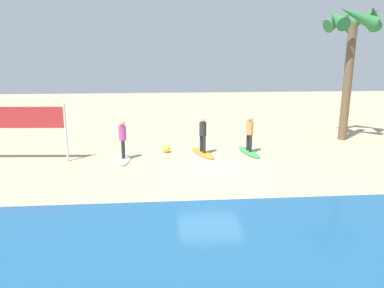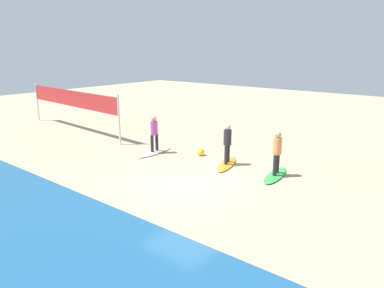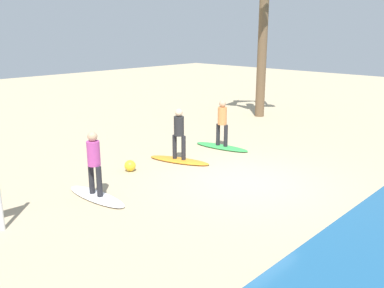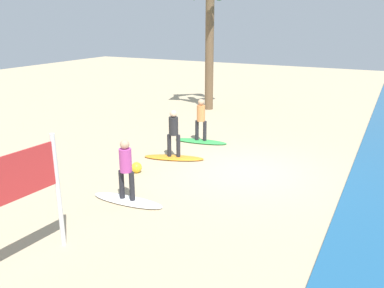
{
  "view_description": "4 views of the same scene",
  "coord_description": "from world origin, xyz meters",
  "px_view_note": "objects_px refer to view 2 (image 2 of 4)",
  "views": [
    {
      "loc": [
        1.87,
        13.62,
        4.5
      ],
      "look_at": [
        0.57,
        -1.67,
        0.72
      ],
      "focal_mm": 34.39,
      "sensor_mm": 36.0,
      "label": 1
    },
    {
      "loc": [
        -7.7,
        9.24,
        4.68
      ],
      "look_at": [
        0.52,
        -0.97,
        1.16
      ],
      "focal_mm": 33.63,
      "sensor_mm": 36.0,
      "label": 2
    },
    {
      "loc": [
        8.91,
        6.46,
        4.12
      ],
      "look_at": [
        0.59,
        -1.49,
        0.93
      ],
      "focal_mm": 38.73,
      "sensor_mm": 36.0,
      "label": 3
    },
    {
      "loc": [
        11.39,
        3.98,
        4.68
      ],
      "look_at": [
        0.44,
        -1.69,
        0.8
      ],
      "focal_mm": 37.52,
      "sensor_mm": 36.0,
      "label": 4
    }
  ],
  "objects_px": {
    "surfboard_green": "(275,175)",
    "surfer_green": "(277,150)",
    "surfer_orange": "(227,141)",
    "beach_ball": "(201,152)",
    "surfboard_white": "(155,152)",
    "volleyball_net": "(71,100)",
    "surfer_white": "(154,131)",
    "surfboard_orange": "(227,164)"
  },
  "relations": [
    {
      "from": "surfboard_green",
      "to": "surfer_green",
      "type": "relative_size",
      "value": 1.28
    },
    {
      "from": "surfer_orange",
      "to": "beach_ball",
      "type": "height_order",
      "value": "surfer_orange"
    },
    {
      "from": "surfboard_white",
      "to": "volleyball_net",
      "type": "relative_size",
      "value": 0.23
    },
    {
      "from": "beach_ball",
      "to": "surfboard_white",
      "type": "bearing_deg",
      "value": 28.46
    },
    {
      "from": "surfboard_white",
      "to": "surfer_white",
      "type": "distance_m",
      "value": 0.99
    },
    {
      "from": "surfboard_orange",
      "to": "surfboard_white",
      "type": "xyz_separation_m",
      "value": [
        3.55,
        0.61,
        0.0
      ]
    },
    {
      "from": "surfboard_white",
      "to": "beach_ball",
      "type": "xyz_separation_m",
      "value": [
        -1.88,
        -1.02,
        0.13
      ]
    },
    {
      "from": "surfboard_green",
      "to": "volleyball_net",
      "type": "xyz_separation_m",
      "value": [
        12.56,
        0.33,
        1.74
      ]
    },
    {
      "from": "surfboard_white",
      "to": "surfer_white",
      "type": "height_order",
      "value": "surfer_white"
    },
    {
      "from": "surfboard_white",
      "to": "surfboard_green",
      "type": "bearing_deg",
      "value": 93.61
    },
    {
      "from": "volleyball_net",
      "to": "beach_ball",
      "type": "xyz_separation_m",
      "value": [
        -8.73,
        -0.71,
        -1.62
      ]
    },
    {
      "from": "surfer_green",
      "to": "surfer_white",
      "type": "relative_size",
      "value": 1.0
    },
    {
      "from": "surfer_orange",
      "to": "beach_ball",
      "type": "bearing_deg",
      "value": -13.79
    },
    {
      "from": "surfer_orange",
      "to": "volleyball_net",
      "type": "relative_size",
      "value": 0.18
    },
    {
      "from": "surfer_orange",
      "to": "volleyball_net",
      "type": "xyz_separation_m",
      "value": [
        10.39,
        0.3,
        0.75
      ]
    },
    {
      "from": "surfer_orange",
      "to": "surfer_white",
      "type": "height_order",
      "value": "same"
    },
    {
      "from": "surfer_orange",
      "to": "surfboard_white",
      "type": "relative_size",
      "value": 0.78
    },
    {
      "from": "surfboard_green",
      "to": "volleyball_net",
      "type": "distance_m",
      "value": 12.69
    },
    {
      "from": "surfboard_orange",
      "to": "surfboard_white",
      "type": "height_order",
      "value": "same"
    },
    {
      "from": "surfer_green",
      "to": "surfer_orange",
      "type": "relative_size",
      "value": 1.0
    },
    {
      "from": "surfboard_orange",
      "to": "beach_ball",
      "type": "xyz_separation_m",
      "value": [
        1.67,
        -0.41,
        0.13
      ]
    },
    {
      "from": "volleyball_net",
      "to": "beach_ball",
      "type": "distance_m",
      "value": 8.9
    },
    {
      "from": "surfboard_green",
      "to": "surfboard_white",
      "type": "xyz_separation_m",
      "value": [
        5.72,
        0.63,
        0.0
      ]
    },
    {
      "from": "surfer_white",
      "to": "volleyball_net",
      "type": "bearing_deg",
      "value": -2.55
    },
    {
      "from": "surfer_green",
      "to": "beach_ball",
      "type": "bearing_deg",
      "value": -5.71
    },
    {
      "from": "beach_ball",
      "to": "surfer_green",
      "type": "bearing_deg",
      "value": 174.29
    },
    {
      "from": "surfboard_green",
      "to": "surfer_white",
      "type": "distance_m",
      "value": 5.84
    },
    {
      "from": "surfboard_white",
      "to": "beach_ball",
      "type": "distance_m",
      "value": 2.14
    },
    {
      "from": "volleyball_net",
      "to": "beach_ball",
      "type": "relative_size",
      "value": 26.62
    },
    {
      "from": "surfboard_orange",
      "to": "surfboard_white",
      "type": "bearing_deg",
      "value": -98.42
    },
    {
      "from": "surfboard_orange",
      "to": "volleyball_net",
      "type": "distance_m",
      "value": 10.54
    },
    {
      "from": "surfboard_orange",
      "to": "surfer_green",
      "type": "bearing_deg",
      "value": 72.49
    },
    {
      "from": "volleyball_net",
      "to": "surfer_orange",
      "type": "bearing_deg",
      "value": -178.32
    },
    {
      "from": "surfboard_orange",
      "to": "surfer_white",
      "type": "xyz_separation_m",
      "value": [
        3.55,
        0.61,
        0.99
      ]
    },
    {
      "from": "surfboard_green",
      "to": "surfboard_orange",
      "type": "relative_size",
      "value": 1.0
    },
    {
      "from": "surfboard_orange",
      "to": "surfer_white",
      "type": "relative_size",
      "value": 1.28
    },
    {
      "from": "surfer_white",
      "to": "volleyball_net",
      "type": "relative_size",
      "value": 0.18
    },
    {
      "from": "surfer_orange",
      "to": "beach_ball",
      "type": "xyz_separation_m",
      "value": [
        1.67,
        -0.41,
        -0.87
      ]
    },
    {
      "from": "surfer_green",
      "to": "surfboard_white",
      "type": "relative_size",
      "value": 0.78
    },
    {
      "from": "surfboard_orange",
      "to": "surfer_white",
      "type": "bearing_deg",
      "value": -98.42
    },
    {
      "from": "volleyball_net",
      "to": "beach_ball",
      "type": "bearing_deg",
      "value": -175.33
    },
    {
      "from": "volleyball_net",
      "to": "surfboard_orange",
      "type": "bearing_deg",
      "value": -178.32
    }
  ]
}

